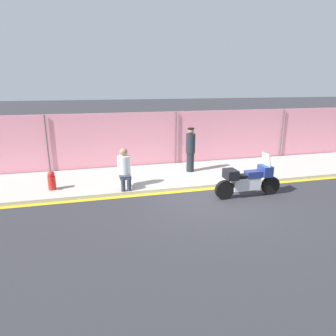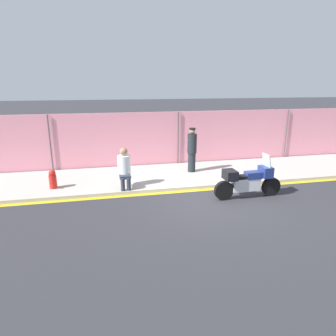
% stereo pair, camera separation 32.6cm
% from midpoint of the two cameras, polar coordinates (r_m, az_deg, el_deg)
% --- Properties ---
extents(ground_plane, '(120.00, 120.00, 0.00)m').
position_cam_midpoint_polar(ground_plane, '(9.76, 7.11, -5.82)').
color(ground_plane, '#2D2D33').
extents(sidewalk, '(39.45, 3.19, 0.12)m').
position_cam_midpoint_polar(sidewalk, '(12.00, 2.74, -1.22)').
color(sidewalk, '#ADA89E').
rests_on(sidewalk, ground_plane).
extents(curb_paint_stripe, '(39.45, 0.18, 0.01)m').
position_cam_midpoint_polar(curb_paint_stripe, '(10.51, 5.42, -4.15)').
color(curb_paint_stripe, gold).
rests_on(curb_paint_stripe, ground_plane).
extents(storefront_fence, '(37.47, 0.17, 2.40)m').
position_cam_midpoint_polar(storefront_fence, '(13.30, 0.67, 5.56)').
color(storefront_fence, pink).
rests_on(storefront_fence, ground_plane).
extents(motorcycle, '(2.29, 0.51, 1.42)m').
position_cam_midpoint_polar(motorcycle, '(9.97, 14.07, -2.25)').
color(motorcycle, black).
rests_on(motorcycle, ground_plane).
extents(officer_standing, '(0.37, 0.37, 1.77)m').
position_cam_midpoint_polar(officer_standing, '(12.00, 3.53, 3.56)').
color(officer_standing, '#1E2328').
rests_on(officer_standing, sidewalk).
extents(person_seated_on_curb, '(0.44, 0.72, 1.37)m').
position_cam_midpoint_polar(person_seated_on_curb, '(10.25, -9.24, 0.32)').
color(person_seated_on_curb, '#2D3342').
rests_on(person_seated_on_curb, sidewalk).
extents(fire_hydrant, '(0.25, 0.32, 0.65)m').
position_cam_midpoint_polar(fire_hydrant, '(10.84, -22.09, -2.23)').
color(fire_hydrant, red).
rests_on(fire_hydrant, sidewalk).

